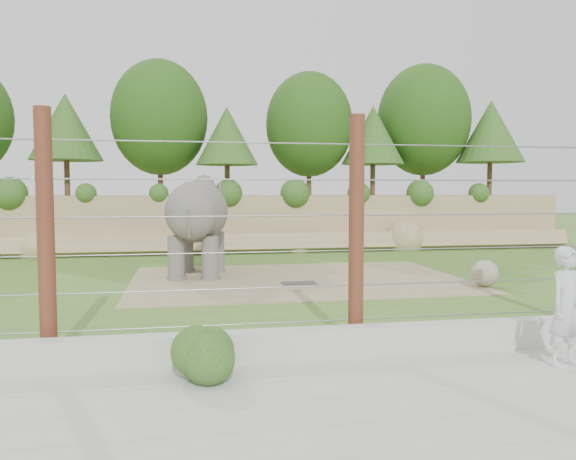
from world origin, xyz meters
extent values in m
plane|color=#416A26|center=(0.00, 0.00, 0.00)|extent=(90.00, 90.00, 0.00)
cube|color=#977C5E|center=(0.00, 13.00, 1.25)|extent=(30.00, 4.00, 2.50)
cube|color=#977C5E|center=(0.00, 10.70, 0.35)|extent=(30.00, 1.37, 1.07)
cylinder|color=#3F2B19|center=(-8.00, 12.50, 3.29)|extent=(0.24, 0.24, 1.58)
sphere|color=#1D4A11|center=(-8.00, 12.50, 5.42)|extent=(3.60, 3.60, 3.60)
cylinder|color=#3F2B19|center=(-4.00, 13.00, 3.46)|extent=(0.24, 0.24, 1.92)
sphere|color=#1D4A11|center=(-4.00, 13.00, 6.07)|extent=(4.40, 4.40, 4.40)
cylinder|color=#3F2B19|center=(-1.00, 11.80, 3.20)|extent=(0.24, 0.24, 1.40)
sphere|color=#1D4A11|center=(-1.00, 11.80, 5.10)|extent=(3.20, 3.20, 3.20)
cylinder|color=#3F2B19|center=(3.00, 12.80, 3.41)|extent=(0.24, 0.24, 1.82)
sphere|color=#1D4A11|center=(3.00, 12.80, 5.88)|extent=(4.16, 4.16, 4.16)
cylinder|color=#3F2B19|center=(6.00, 12.20, 3.25)|extent=(0.24, 0.24, 1.50)
sphere|color=#1D4A11|center=(6.00, 12.20, 5.29)|extent=(3.44, 3.44, 3.44)
cylinder|color=#3F2B19|center=(9.00, 13.20, 3.51)|extent=(0.24, 0.24, 2.03)
sphere|color=#1D4A11|center=(9.00, 13.20, 6.27)|extent=(4.64, 4.64, 4.64)
cylinder|color=#3F2B19|center=(12.00, 12.00, 3.32)|extent=(0.24, 0.24, 1.64)
sphere|color=#1D4A11|center=(12.00, 12.00, 5.55)|extent=(3.76, 3.76, 3.76)
cube|color=#8C8057|center=(0.50, 3.00, 0.01)|extent=(10.00, 7.00, 0.02)
cube|color=#262628|center=(0.36, 2.13, 0.04)|extent=(1.00, 0.60, 0.03)
sphere|color=gray|center=(5.40, 0.71, 0.40)|extent=(0.75, 0.75, 0.75)
cube|color=#B3B1A7|center=(0.00, -5.00, 0.25)|extent=(26.00, 0.35, 0.50)
cube|color=#B3B1A7|center=(0.00, -7.00, 0.01)|extent=(26.00, 4.00, 0.01)
cylinder|color=#56261D|center=(-5.00, -4.50, 2.00)|extent=(0.26, 0.26, 4.00)
cylinder|color=#56261D|center=(0.00, -4.50, 2.00)|extent=(0.26, 0.26, 4.00)
cylinder|color=gray|center=(0.00, -4.50, 0.50)|extent=(20.00, 0.02, 0.02)
cylinder|color=gray|center=(0.00, -4.50, 1.10)|extent=(20.00, 0.02, 0.02)
cylinder|color=gray|center=(0.00, -4.50, 1.70)|extent=(20.00, 0.02, 0.02)
cylinder|color=gray|center=(0.00, -4.50, 2.30)|extent=(20.00, 0.02, 0.02)
cylinder|color=gray|center=(0.00, -4.50, 2.90)|extent=(20.00, 0.02, 0.02)
cylinder|color=gray|center=(0.00, -4.50, 3.50)|extent=(20.00, 0.02, 0.02)
sphere|color=#265219|center=(-2.69, -5.80, 0.40)|extent=(0.78, 0.78, 0.78)
imported|color=silver|center=(2.88, -6.09, 0.94)|extent=(0.77, 0.61, 1.85)
camera|label=1|loc=(-2.86, -13.68, 2.71)|focal=35.00mm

